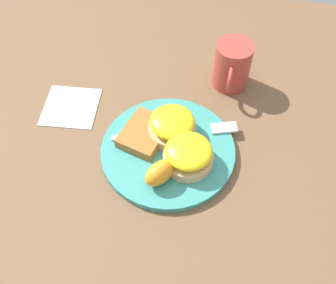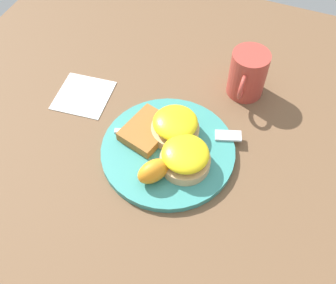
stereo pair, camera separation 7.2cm
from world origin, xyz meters
name	(u,v)px [view 1 (the left image)]	position (x,y,z in m)	size (l,w,h in m)	color
ground_plane	(168,153)	(0.00, 0.00, 0.00)	(1.10, 1.10, 0.00)	brown
plate	(168,150)	(0.00, 0.00, 0.01)	(0.25, 0.25, 0.01)	teal
sandwich_benedict_left	(188,155)	(0.02, 0.04, 0.04)	(0.09, 0.09, 0.05)	tan
sandwich_benedict_right	(175,126)	(-0.04, 0.00, 0.04)	(0.09, 0.09, 0.05)	tan
hashbrown_patty	(144,133)	(-0.02, -0.05, 0.02)	(0.09, 0.08, 0.02)	#9E622B
orange_wedge	(160,173)	(0.07, 0.00, 0.04)	(0.06, 0.04, 0.04)	orange
fork	(183,132)	(-0.04, 0.02, 0.02)	(0.09, 0.24, 0.00)	silver
cup	(232,66)	(-0.21, 0.09, 0.05)	(0.11, 0.08, 0.10)	#B23D33
napkin	(71,107)	(-0.07, -0.22, 0.00)	(0.11, 0.11, 0.00)	white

